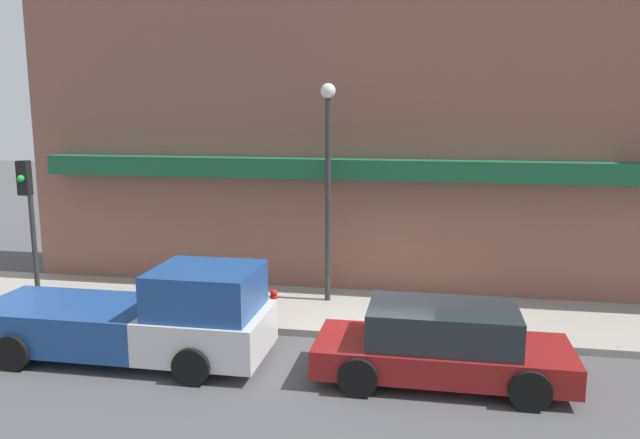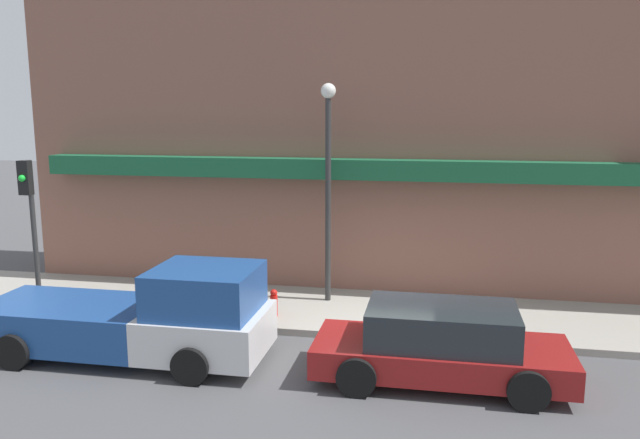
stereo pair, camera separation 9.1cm
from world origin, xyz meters
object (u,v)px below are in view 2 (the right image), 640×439
Objects in this scene: pickup_truck at (143,318)px; parked_car at (441,345)px; traffic_light at (30,207)px; fire_hydrant at (274,303)px; street_lamp at (328,167)px.

parked_car is (5.74, -0.00, -0.13)m from pickup_truck.
traffic_light is at bearing 149.61° from pickup_truck.
parked_car is at bearing -1.26° from pickup_truck.
parked_car is 4.51m from fire_hydrant.
pickup_truck is at bearing -178.57° from parked_car.
parked_car is at bearing -33.44° from fire_hydrant.
pickup_truck is 5.74m from parked_car.
street_lamp reaches higher than pickup_truck.
fire_hydrant is (-3.76, 2.48, -0.22)m from parked_car.
pickup_truck is 1.26× the size of parked_car.
traffic_light is (-3.84, 2.14, 1.76)m from pickup_truck.
pickup_truck reaches higher than parked_car.
street_lamp is 1.50× the size of traffic_light.
fire_hydrant is at bearing -125.16° from street_lamp.
fire_hydrant is 0.18× the size of traffic_light.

